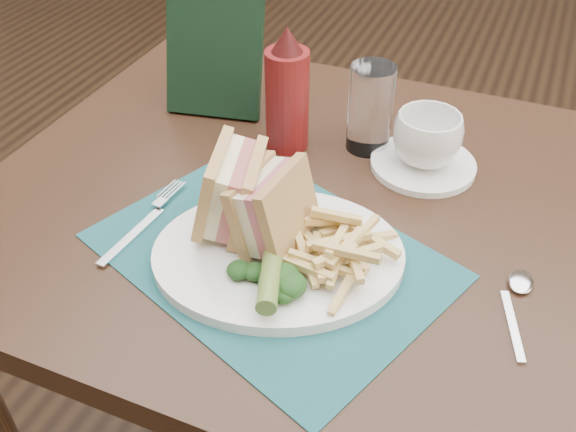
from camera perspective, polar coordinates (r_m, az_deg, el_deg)
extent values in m
plane|color=black|center=(1.74, 7.63, -8.57)|extent=(7.00, 7.00, 0.00)
cube|color=#194C51|center=(0.78, -1.58, -3.50)|extent=(0.48, 0.42, 0.00)
cylinder|color=#556E2A|center=(0.71, -1.52, -4.76)|extent=(0.06, 0.12, 0.03)
cylinder|color=white|center=(0.94, 11.90, 4.51)|extent=(0.16, 0.16, 0.01)
imported|color=white|center=(0.92, 12.25, 6.71)|extent=(0.14, 0.14, 0.08)
cylinder|color=white|center=(0.94, 7.33, 9.47)|extent=(0.08, 0.08, 0.13)
cube|color=black|center=(1.03, -6.53, 15.64)|extent=(0.17, 0.12, 0.24)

